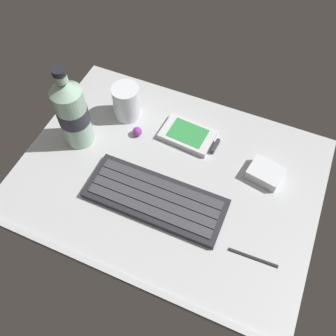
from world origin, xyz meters
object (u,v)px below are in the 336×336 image
Objects in this scene: keyboard at (154,198)px; water_bottle at (72,112)px; stylus_pen at (253,257)px; juice_cup at (127,103)px; handheld_device at (190,136)px; charger_block at (265,173)px; trackball_mouse at (137,132)px.

water_bottle is (-22.22, 7.82, 8.20)cm from keyboard.
water_bottle is at bearing 163.04° from stylus_pen.
juice_cup is 13.82cm from water_bottle.
water_bottle is (-23.17, -10.18, 8.28)cm from handheld_device.
keyboard is 3.41× the size of juice_cup.
water_bottle reaches higher than stylus_pen.
water_bottle reaches higher than charger_block.
water_bottle reaches higher than juice_cup.
handheld_device is at bearing 169.53° from charger_block.
handheld_device reaches higher than stylus_pen.
trackball_mouse is at bearing -178.91° from charger_block.
handheld_device is 12.29cm from trackball_mouse.
water_bottle is at bearing -121.75° from juice_cup.
trackball_mouse is (-30.06, -0.57, -0.10)cm from charger_block.
juice_cup is 7.29cm from trackball_mouse.
stylus_pen is (22.26, -3.93, -0.46)cm from keyboard.
water_bottle is at bearing -156.28° from handheld_device.
charger_block is (41.61, 6.77, -7.81)cm from water_bottle.
juice_cup reaches higher than trackball_mouse.
juice_cup is at bearing 173.20° from charger_block.
handheld_device is 16.73cm from juice_cup.
water_bottle reaches higher than keyboard.
water_bottle is at bearing -170.76° from charger_block.
juice_cup is at bearing 146.83° from stylus_pen.
stylus_pen is at bearing -10.01° from keyboard.
charger_block is at bearing -6.80° from juice_cup.
handheld_device is (0.95, 18.00, -0.08)cm from keyboard.
stylus_pen is at bearing -31.01° from juice_cup.
stylus_pen is (37.72, -22.68, -3.56)cm from juice_cup.
water_bottle is 42.87cm from charger_block.
charger_block reaches higher than handheld_device.
charger_block is 3.18× the size of trackball_mouse.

